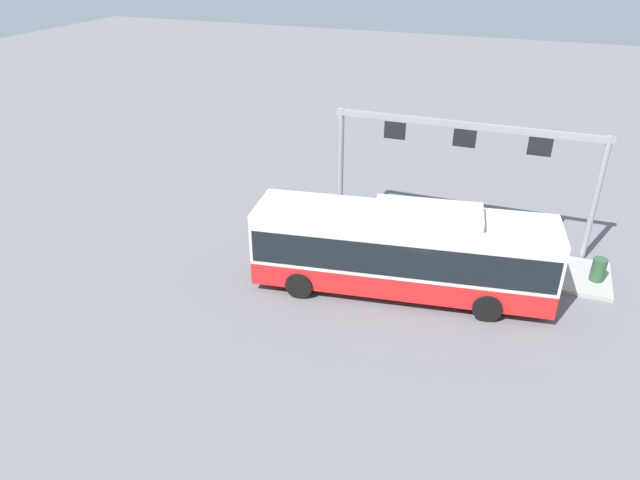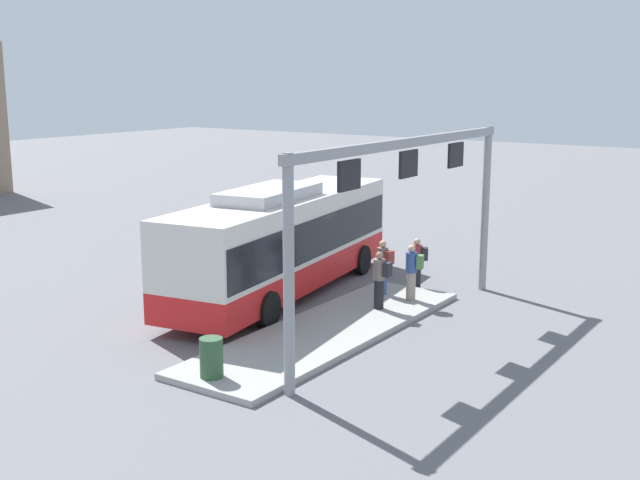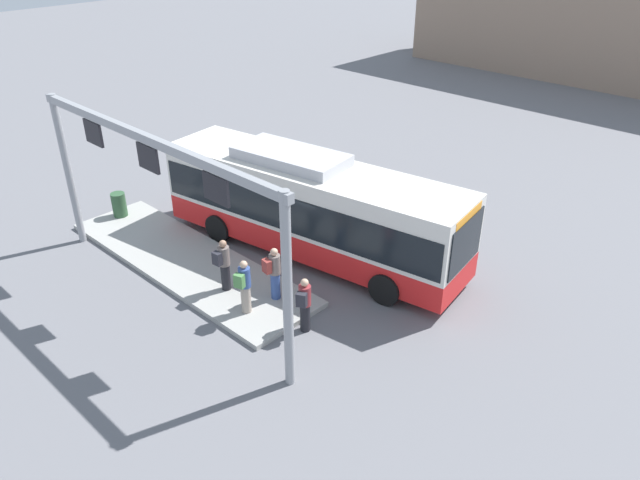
% 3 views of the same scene
% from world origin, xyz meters
% --- Properties ---
extents(ground_plane, '(120.00, 120.00, 0.00)m').
position_xyz_m(ground_plane, '(0.00, 0.00, 0.00)').
color(ground_plane, slate).
extents(platform_curb, '(10.00, 2.80, 0.16)m').
position_xyz_m(platform_curb, '(-2.43, -3.34, 0.08)').
color(platform_curb, '#9E9E99').
rests_on(platform_curb, ground).
extents(bus_main, '(10.88, 4.05, 3.46)m').
position_xyz_m(bus_main, '(-0.01, -0.00, 1.81)').
color(bus_main, red).
rests_on(bus_main, ground).
extents(person_boarding, '(0.50, 0.60, 1.67)m').
position_xyz_m(person_boarding, '(2.86, -3.22, 0.89)').
color(person_boarding, black).
rests_on(person_boarding, ground).
extents(person_waiting_near, '(0.39, 0.57, 1.67)m').
position_xyz_m(person_waiting_near, '(1.27, -2.87, 1.05)').
color(person_waiting_near, '#334C8C').
rests_on(person_waiting_near, platform_curb).
extents(person_waiting_mid, '(0.37, 0.54, 1.67)m').
position_xyz_m(person_waiting_mid, '(-0.14, -3.57, 1.05)').
color(person_waiting_mid, black).
rests_on(person_waiting_mid, platform_curb).
extents(person_waiting_far, '(0.45, 0.59, 1.67)m').
position_xyz_m(person_waiting_far, '(1.18, -3.90, 1.05)').
color(person_waiting_far, gray).
rests_on(person_waiting_far, platform_curb).
extents(platform_sign_gantry, '(10.82, 0.24, 5.20)m').
position_xyz_m(platform_sign_gantry, '(-1.17, -4.94, 3.83)').
color(platform_sign_gantry, gray).
rests_on(platform_sign_gantry, ground).
extents(trash_bin, '(0.52, 0.52, 0.90)m').
position_xyz_m(trash_bin, '(-6.86, -3.15, 0.61)').
color(trash_bin, '#2D5133').
rests_on(trash_bin, platform_curb).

